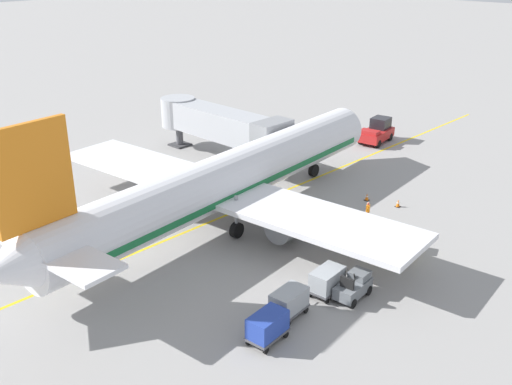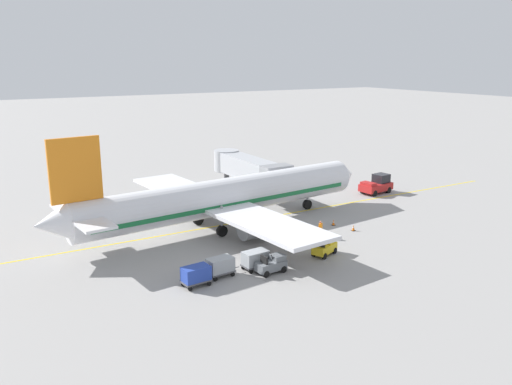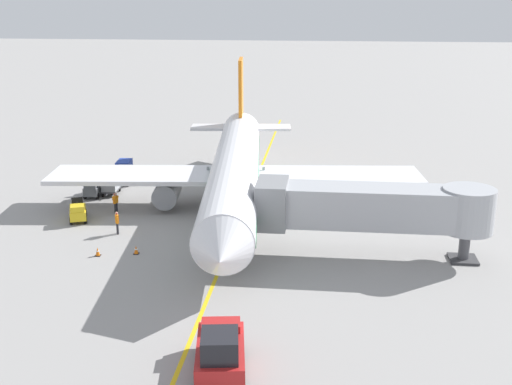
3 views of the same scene
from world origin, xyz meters
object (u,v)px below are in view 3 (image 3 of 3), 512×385
jet_bridge (373,207)px  ground_crew_wing_walker (117,221)px  pushback_tractor (220,351)px  ground_crew_loader (116,202)px  baggage_cart_second_in_train (123,174)px  baggage_tug_lead (78,212)px  baggage_cart_front (111,184)px  parked_airliner (235,171)px  safety_cone_nose_right (98,252)px  safety_cone_nose_left (136,250)px  baggage_cart_third_in_train (124,167)px  baggage_tug_trailing (93,188)px

jet_bridge → ground_crew_wing_walker: size_ratio=9.04×
pushback_tractor → ground_crew_loader: (11.96, -21.52, -0.15)m
jet_bridge → baggage_cart_second_in_train: (21.54, -14.92, -2.51)m
baggage_tug_lead → baggage_cart_front: bearing=-92.3°
parked_airliner → safety_cone_nose_right: 13.55m
pushback_tractor → ground_crew_wing_walker: pushback_tractor is taller
pushback_tractor → baggage_cart_second_in_train: bearing=-64.9°
parked_airliner → baggage_cart_front: size_ratio=12.67×
ground_crew_wing_walker → safety_cone_nose_right: size_ratio=2.86×
jet_bridge → safety_cone_nose_left: (15.59, 1.33, -3.17)m
baggage_cart_third_in_train → safety_cone_nose_right: bearing=102.2°
safety_cone_nose_left → safety_cone_nose_right: size_ratio=1.00×
jet_bridge → baggage_tug_lead: (21.93, -4.72, -2.74)m
baggage_tug_lead → baggage_cart_third_in_train: baggage_tug_lead is taller
pushback_tractor → baggage_tug_trailing: 29.93m
jet_bridge → safety_cone_nose_left: jet_bridge is taller
jet_bridge → baggage_cart_front: jet_bridge is taller
ground_crew_loader → pushback_tractor: bearing=119.1°
safety_cone_nose_left → baggage_tug_trailing: bearing=-59.0°
parked_airliner → pushback_tractor: size_ratio=7.99×
baggage_tug_trailing → baggage_cart_second_in_train: 4.22m
safety_cone_nose_left → baggage_cart_second_in_train: bearing=-69.9°
baggage_cart_second_in_train → safety_cone_nose_left: size_ratio=5.00×
safety_cone_nose_left → safety_cone_nose_right: (2.45, 0.61, 0.00)m
baggage_tug_trailing → ground_crew_wing_walker: bearing=119.6°
safety_cone_nose_right → parked_airliner: bearing=-125.7°
baggage_tug_lead → baggage_cart_front: size_ratio=0.94×
jet_bridge → baggage_tug_trailing: bearing=-25.5°
baggage_cart_front → safety_cone_nose_right: bearing=104.8°
jet_bridge → safety_cone_nose_right: jet_bridge is taller
jet_bridge → baggage_cart_third_in_train: (22.20, -17.33, -2.51)m
baggage_cart_second_in_train → safety_cone_nose_right: baggage_cart_second_in_train is taller
jet_bridge → baggage_cart_third_in_train: 28.27m
safety_cone_nose_right → baggage_tug_lead: bearing=-59.7°
baggage_cart_third_in_train → safety_cone_nose_left: (-6.61, 18.66, -0.66)m
pushback_tractor → baggage_tug_trailing: size_ratio=1.80×
pushback_tractor → baggage_cart_third_in_train: pushback_tractor is taller
ground_crew_loader → safety_cone_nose_left: (-4.01, 8.09, -0.66)m
parked_airliner → baggage_cart_second_in_train: bearing=-28.5°
baggage_cart_third_in_train → ground_crew_loader: size_ratio=1.74×
jet_bridge → ground_crew_loader: jet_bridge is taller
pushback_tractor → baggage_tug_lead: pushback_tractor is taller
jet_bridge → ground_crew_loader: size_ratio=9.04×
baggage_tug_trailing → baggage_cart_front: bearing=-148.5°
parked_airliner → safety_cone_nose_left: bearing=62.6°
parked_airliner → pushback_tractor: bearing=96.5°
baggage_cart_third_in_train → ground_crew_wing_walker: 15.65m
parked_airliner → pushback_tractor: (-2.68, 23.59, -2.09)m
baggage_cart_third_in_train → safety_cone_nose_right: size_ratio=5.00×
baggage_tug_trailing → ground_crew_wing_walker: 10.01m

